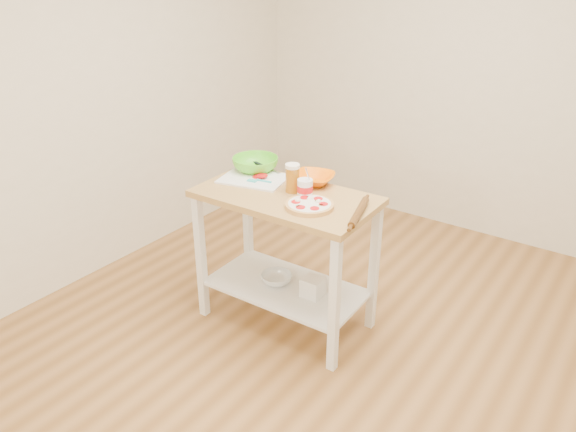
# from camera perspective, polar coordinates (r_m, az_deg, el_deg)

# --- Properties ---
(room_shell) EXTENTS (4.04, 4.54, 2.74)m
(room_shell) POSITION_cam_1_polar(r_m,az_deg,el_deg) (2.74, 4.59, 7.08)
(room_shell) COLOR #9F6E3A
(room_shell) RESTS_ON ground
(prep_island) EXTENTS (1.08, 0.61, 0.90)m
(prep_island) POSITION_cam_1_polar(r_m,az_deg,el_deg) (3.44, -0.22, -1.71)
(prep_island) COLOR #B58B4A
(prep_island) RESTS_ON ground
(pizza) EXTENTS (0.28, 0.28, 0.04)m
(pizza) POSITION_cam_1_polar(r_m,az_deg,el_deg) (3.15, 2.20, 1.14)
(pizza) COLOR #E6B062
(pizza) RESTS_ON prep_island
(cutting_board) EXTENTS (0.46, 0.38, 0.04)m
(cutting_board) POSITION_cam_1_polar(r_m,az_deg,el_deg) (3.55, -3.49, 3.86)
(cutting_board) COLOR white
(cutting_board) RESTS_ON prep_island
(spatula) EXTENTS (0.15, 0.07, 0.01)m
(spatula) POSITION_cam_1_polar(r_m,az_deg,el_deg) (3.49, -3.01, 3.59)
(spatula) COLOR #33BEC4
(spatula) RESTS_ON cutting_board
(knife) EXTENTS (0.27, 0.09, 0.01)m
(knife) POSITION_cam_1_polar(r_m,az_deg,el_deg) (3.73, -2.59, 5.10)
(knife) COLOR silver
(knife) RESTS_ON cutting_board
(orange_bowl) EXTENTS (0.31, 0.31, 0.06)m
(orange_bowl) POSITION_cam_1_polar(r_m,az_deg,el_deg) (3.48, 2.61, 3.80)
(orange_bowl) COLOR #FF7103
(orange_bowl) RESTS_ON prep_island
(green_bowl) EXTENTS (0.38, 0.38, 0.09)m
(green_bowl) POSITION_cam_1_polar(r_m,az_deg,el_deg) (3.68, -3.34, 5.26)
(green_bowl) COLOR #5AD427
(green_bowl) RESTS_ON prep_island
(beer_pint) EXTENTS (0.09, 0.09, 0.17)m
(beer_pint) POSITION_cam_1_polar(r_m,az_deg,el_deg) (3.33, 0.45, 3.89)
(beer_pint) COLOR #AA6211
(beer_pint) RESTS_ON prep_island
(yogurt_tub) EXTENTS (0.09, 0.09, 0.20)m
(yogurt_tub) POSITION_cam_1_polar(r_m,az_deg,el_deg) (3.27, 1.74, 2.82)
(yogurt_tub) COLOR white
(yogurt_tub) RESTS_ON prep_island
(rolling_pin) EXTENTS (0.14, 0.35, 0.04)m
(rolling_pin) POSITION_cam_1_polar(r_m,az_deg,el_deg) (3.07, 7.20, 0.36)
(rolling_pin) COLOR brown
(rolling_pin) RESTS_ON prep_island
(shelf_glass_bowl) EXTENTS (0.22, 0.22, 0.06)m
(shelf_glass_bowl) POSITION_cam_1_polar(r_m,az_deg,el_deg) (3.64, -1.18, -6.37)
(shelf_glass_bowl) COLOR silver
(shelf_glass_bowl) RESTS_ON prep_island
(shelf_bin) EXTENTS (0.13, 0.13, 0.12)m
(shelf_bin) POSITION_cam_1_polar(r_m,az_deg,el_deg) (3.51, 2.53, -7.19)
(shelf_bin) COLOR white
(shelf_bin) RESTS_ON prep_island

